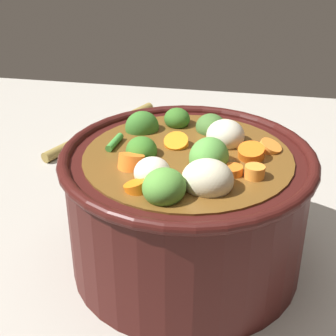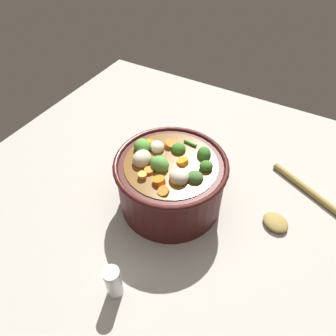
% 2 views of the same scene
% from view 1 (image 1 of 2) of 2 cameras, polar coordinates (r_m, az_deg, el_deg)
% --- Properties ---
extents(ground_plane, '(1.10, 1.10, 0.00)m').
position_cam_1_polar(ground_plane, '(0.58, 1.97, -10.35)').
color(ground_plane, '#9E998E').
extents(cooking_pot, '(0.26, 0.26, 0.16)m').
position_cam_1_polar(cooking_pot, '(0.53, 2.10, -4.27)').
color(cooking_pot, '#38110F').
rests_on(cooking_pot, ground_plane).
extents(wooden_spoon, '(0.24, 0.23, 0.02)m').
position_cam_1_polar(wooden_spoon, '(0.83, -4.00, 3.21)').
color(wooden_spoon, olive).
rests_on(wooden_spoon, ground_plane).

